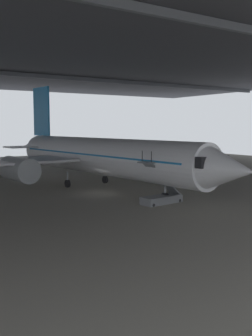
{
  "coord_description": "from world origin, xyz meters",
  "views": [
    {
      "loc": [
        -20.08,
        -35.41,
        6.98
      ],
      "look_at": [
        1.17,
        -1.86,
        2.7
      ],
      "focal_mm": 41.24,
      "sensor_mm": 36.0,
      "label": 1
    }
  ],
  "objects": [
    {
      "name": "boarding_stairs",
      "position": [
        1.15,
        -7.87,
        0.75
      ],
      "size": [
        4.52,
        1.93,
        4.86
      ],
      "color": "slate",
      "rests_on": "ground_plane"
    },
    {
      "name": "hangar_structure",
      "position": [
        -0.12,
        13.79,
        16.63
      ],
      "size": [
        121.0,
        99.0,
        17.28
      ],
      "color": "#4C4F54",
      "rests_on": "ground_plane"
    },
    {
      "name": "ground_plane",
      "position": [
        0.0,
        0.0,
        0.0
      ],
      "size": [
        110.0,
        110.0,
        0.0
      ],
      "primitive_type": "plane",
      "color": "gray"
    },
    {
      "name": "crew_worker_by_stairs",
      "position": [
        3.58,
        -6.14,
        1.01
      ],
      "size": [
        0.52,
        0.33,
        1.75
      ],
      "color": "#232838",
      "rests_on": "ground_plane"
    },
    {
      "name": "airplane_main",
      "position": [
        0.61,
        3.22,
        3.63
      ],
      "size": [
        39.02,
        40.2,
        12.42
      ],
      "color": "white",
      "rests_on": "ground_plane"
    }
  ]
}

